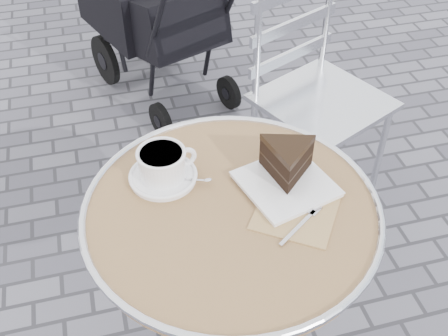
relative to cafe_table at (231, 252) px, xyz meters
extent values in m
cylinder|color=silver|center=(0.00, 0.00, -0.20)|extent=(0.07, 0.07, 0.67)
cylinder|color=tan|center=(0.00, 0.00, 0.15)|extent=(0.70, 0.70, 0.03)
torus|color=silver|center=(0.00, 0.00, 0.16)|extent=(0.72, 0.72, 0.02)
cylinder|color=white|center=(-0.14, 0.14, 0.17)|extent=(0.17, 0.17, 0.01)
cylinder|color=white|center=(-0.14, 0.14, 0.21)|extent=(0.13, 0.13, 0.07)
torus|color=white|center=(-0.08, 0.15, 0.21)|extent=(0.06, 0.02, 0.06)
cylinder|color=tan|center=(-0.14, 0.14, 0.25)|extent=(0.10, 0.10, 0.01)
cube|color=tan|center=(0.14, -0.05, 0.16)|extent=(0.25, 0.25, 0.00)
cube|color=white|center=(0.15, 0.04, 0.17)|extent=(0.25, 0.25, 0.01)
cylinder|color=silver|center=(0.45, 0.43, -0.33)|extent=(0.03, 0.03, 0.47)
cylinder|color=silver|center=(0.78, 0.58, -0.33)|extent=(0.03, 0.03, 0.47)
cylinder|color=silver|center=(0.30, 0.76, -0.33)|extent=(0.03, 0.03, 0.47)
cylinder|color=silver|center=(0.63, 0.90, -0.33)|extent=(0.03, 0.03, 0.47)
cube|color=silver|center=(0.54, 0.67, -0.09)|extent=(0.56, 0.56, 0.02)
cube|color=black|center=(0.09, 1.57, -0.11)|extent=(0.59, 0.73, 0.38)
cylinder|color=black|center=(0.00, 1.24, -0.48)|extent=(0.09, 0.17, 0.17)
cylinder|color=black|center=(0.37, 1.37, -0.48)|extent=(0.09, 0.17, 0.17)
cylinder|color=black|center=(-0.20, 1.76, -0.43)|extent=(0.12, 0.26, 0.26)
cylinder|color=black|center=(0.17, 1.90, -0.43)|extent=(0.12, 0.26, 0.26)
camera|label=1|loc=(-0.26, -0.89, 1.13)|focal=45.00mm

